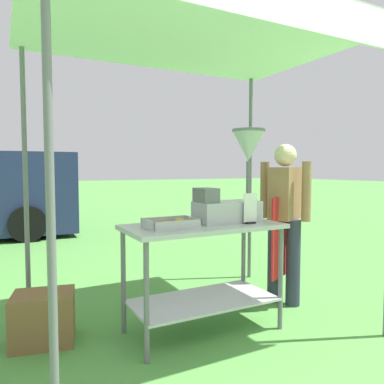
{
  "coord_description": "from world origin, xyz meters",
  "views": [
    {
      "loc": [
        -1.74,
        -1.75,
        1.37
      ],
      "look_at": [
        -0.26,
        1.09,
        1.16
      ],
      "focal_mm": 34.47,
      "sensor_mm": 36.0,
      "label": 1
    }
  ],
  "objects_px": {
    "stall_canopy": "(198,43)",
    "vendor": "(284,215)",
    "supply_crate": "(43,318)",
    "donut_fryer": "(234,183)",
    "donut_tray": "(172,225)",
    "donut_cart": "(203,254)",
    "menu_sign": "(250,211)"
  },
  "relations": [
    {
      "from": "stall_canopy",
      "to": "vendor",
      "type": "bearing_deg",
      "value": 4.68
    },
    {
      "from": "vendor",
      "to": "supply_crate",
      "type": "height_order",
      "value": "vendor"
    },
    {
      "from": "stall_canopy",
      "to": "vendor",
      "type": "distance_m",
      "value": 1.83
    },
    {
      "from": "donut_tray",
      "to": "donut_fryer",
      "type": "relative_size",
      "value": 0.49
    },
    {
      "from": "donut_fryer",
      "to": "menu_sign",
      "type": "relative_size",
      "value": 3.15
    },
    {
      "from": "donut_fryer",
      "to": "vendor",
      "type": "xyz_separation_m",
      "value": [
        0.72,
        0.17,
        -0.34
      ]
    },
    {
      "from": "menu_sign",
      "to": "vendor",
      "type": "xyz_separation_m",
      "value": [
        0.67,
        0.34,
        -0.11
      ]
    },
    {
      "from": "donut_tray",
      "to": "donut_fryer",
      "type": "distance_m",
      "value": 0.7
    },
    {
      "from": "vendor",
      "to": "supply_crate",
      "type": "xyz_separation_m",
      "value": [
        -2.25,
        0.21,
        -0.71
      ]
    },
    {
      "from": "donut_tray",
      "to": "vendor",
      "type": "relative_size",
      "value": 0.25
    },
    {
      "from": "supply_crate",
      "to": "stall_canopy",
      "type": "bearing_deg",
      "value": -13.54
    },
    {
      "from": "donut_cart",
      "to": "donut_tray",
      "type": "xyz_separation_m",
      "value": [
        -0.3,
        -0.04,
        0.27
      ]
    },
    {
      "from": "stall_canopy",
      "to": "donut_tray",
      "type": "bearing_deg",
      "value": -155.99
    },
    {
      "from": "supply_crate",
      "to": "donut_tray",
      "type": "bearing_deg",
      "value": -25.15
    },
    {
      "from": "donut_cart",
      "to": "vendor",
      "type": "relative_size",
      "value": 0.81
    },
    {
      "from": "donut_fryer",
      "to": "vendor",
      "type": "distance_m",
      "value": 0.81
    },
    {
      "from": "stall_canopy",
      "to": "donut_fryer",
      "type": "height_order",
      "value": "stall_canopy"
    },
    {
      "from": "donut_fryer",
      "to": "menu_sign",
      "type": "bearing_deg",
      "value": -74.34
    },
    {
      "from": "stall_canopy",
      "to": "supply_crate",
      "type": "xyz_separation_m",
      "value": [
        -1.21,
        0.29,
        -2.21
      ]
    },
    {
      "from": "vendor",
      "to": "donut_fryer",
      "type": "bearing_deg",
      "value": -166.86
    },
    {
      "from": "donut_cart",
      "to": "donut_fryer",
      "type": "height_order",
      "value": "donut_fryer"
    },
    {
      "from": "vendor",
      "to": "stall_canopy",
      "type": "bearing_deg",
      "value": -175.32
    },
    {
      "from": "donut_tray",
      "to": "supply_crate",
      "type": "height_order",
      "value": "donut_tray"
    },
    {
      "from": "donut_fryer",
      "to": "donut_tray",
      "type": "bearing_deg",
      "value": -175.15
    },
    {
      "from": "vendor",
      "to": "supply_crate",
      "type": "relative_size",
      "value": 3.06
    },
    {
      "from": "donut_cart",
      "to": "menu_sign",
      "type": "bearing_deg",
      "value": -22.36
    },
    {
      "from": "donut_tray",
      "to": "vendor",
      "type": "height_order",
      "value": "vendor"
    },
    {
      "from": "donut_fryer",
      "to": "donut_cart",
      "type": "bearing_deg",
      "value": -176.96
    },
    {
      "from": "donut_tray",
      "to": "donut_cart",
      "type": "bearing_deg",
      "value": 6.76
    },
    {
      "from": "donut_fryer",
      "to": "menu_sign",
      "type": "height_order",
      "value": "donut_fryer"
    },
    {
      "from": "stall_canopy",
      "to": "supply_crate",
      "type": "distance_m",
      "value": 2.54
    },
    {
      "from": "menu_sign",
      "to": "vendor",
      "type": "height_order",
      "value": "vendor"
    }
  ]
}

